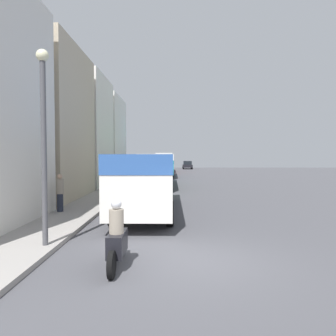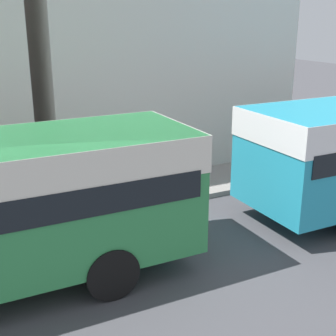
# 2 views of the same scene
# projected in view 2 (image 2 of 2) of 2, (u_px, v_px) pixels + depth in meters

# --- Properties ---
(building_end_row) EXTENTS (6.57, 8.29, 9.04)m
(building_end_row) POSITION_uv_depth(u_px,v_px,m) (144.00, 27.00, 16.60)
(building_end_row) COLOR silver
(building_end_row) RESTS_ON ground_plane
(pedestrian_near_curb) EXTENTS (0.33, 0.33, 1.68)m
(pedestrian_near_curb) POSITION_uv_depth(u_px,v_px,m) (288.00, 140.00, 15.33)
(pedestrian_near_curb) COLOR #232838
(pedestrian_near_curb) RESTS_ON sidewalk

